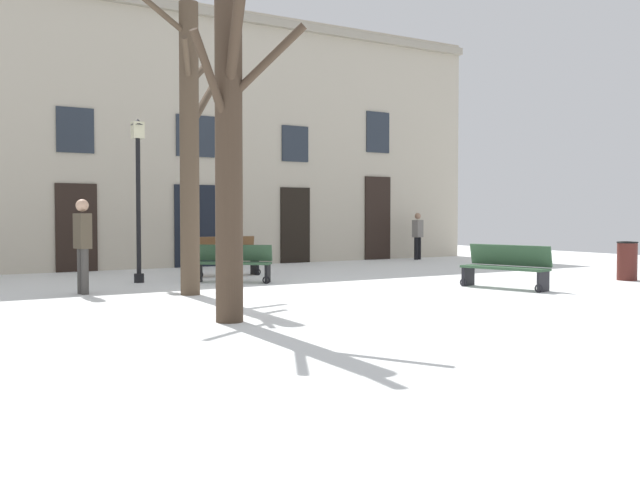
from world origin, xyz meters
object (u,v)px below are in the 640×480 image
at_px(bench_facing_shops, 506,266).
at_px(bench_by_litter_bin, 234,263).
at_px(person_strolling, 418,234).
at_px(litter_bin, 627,261).
at_px(tree_foreground, 189,141).
at_px(tree_near_facade, 229,141).
at_px(bench_back_to_back_right, 226,256).
at_px(streetlamp, 138,182).
at_px(person_by_shop_door, 83,241).

bearing_deg(bench_facing_shops, bench_by_litter_bin, -148.53).
bearing_deg(person_strolling, litter_bin, -114.63).
bearing_deg(bench_by_litter_bin, bench_facing_shops, -5.32).
bearing_deg(bench_by_litter_bin, tree_foreground, -94.68).
bearing_deg(tree_near_facade, bench_back_to_back_right, 66.55).
bearing_deg(litter_bin, bench_back_to_back_right, 141.43).
relative_size(tree_foreground, streetlamp, 1.57).
relative_size(tree_near_facade, person_by_shop_door, 2.67).
height_order(streetlamp, bench_facing_shops, streetlamp).
distance_m(streetlamp, person_strolling, 10.87).
bearing_deg(litter_bin, bench_by_litter_bin, 151.81).
height_order(litter_bin, person_by_shop_door, person_by_shop_door).
xyz_separation_m(tree_near_facade, litter_bin, (10.40, 1.07, -2.09)).
height_order(litter_bin, bench_by_litter_bin, litter_bin).
distance_m(streetlamp, person_by_shop_door, 2.62).
xyz_separation_m(streetlamp, person_by_shop_door, (-1.60, -1.69, -1.21)).
bearing_deg(tree_near_facade, person_by_shop_door, 101.32).
xyz_separation_m(bench_facing_shops, bench_by_litter_bin, (-4.20, 4.09, -0.01)).
xyz_separation_m(tree_near_facade, streetlamp, (0.67, 6.35, -0.32)).
bearing_deg(tree_foreground, person_by_shop_door, 146.23).
height_order(bench_by_litter_bin, person_by_shop_door, person_by_shop_door).
distance_m(tree_near_facade, bench_facing_shops, 7.10).
bearing_deg(tree_foreground, streetlamp, 92.13).
xyz_separation_m(bench_by_litter_bin, person_strolling, (8.54, 4.04, 0.41)).
relative_size(tree_foreground, bench_by_litter_bin, 3.57).
bearing_deg(bench_by_litter_bin, person_strolling, 64.26).
height_order(tree_near_facade, streetlamp, tree_near_facade).
distance_m(streetlamp, litter_bin, 11.22).
relative_size(litter_bin, person_by_shop_door, 0.49).
bearing_deg(bench_by_litter_bin, tree_near_facade, -76.07).
bearing_deg(bench_facing_shops, tree_foreground, -125.53).
distance_m(litter_bin, bench_back_to_back_right, 9.45).
bearing_deg(tree_near_facade, tree_foreground, 77.65).
xyz_separation_m(tree_foreground, person_strolling, (10.25, 5.83, -2.03)).
bearing_deg(streetlamp, tree_foreground, -87.87).
height_order(litter_bin, person_strolling, person_strolling).
distance_m(tree_near_facade, litter_bin, 10.66).
bearing_deg(streetlamp, person_by_shop_door, -133.43).
distance_m(litter_bin, bench_by_litter_bin, 8.99).
height_order(tree_near_facade, person_by_shop_door, tree_near_facade).
xyz_separation_m(tree_near_facade, bench_facing_shops, (6.68, 1.22, -2.08)).
relative_size(tree_foreground, bench_facing_shops, 2.98).
distance_m(tree_foreground, bench_facing_shops, 6.79).
bearing_deg(tree_near_facade, litter_bin, 5.85).
distance_m(tree_foreground, person_by_shop_door, 2.77).
bearing_deg(person_strolling, tree_foreground, -170.70).
distance_m(tree_near_facade, person_by_shop_door, 4.99).
distance_m(tree_near_facade, bench_back_to_back_right, 7.85).
height_order(streetlamp, bench_back_to_back_right, streetlamp).
bearing_deg(person_by_shop_door, bench_back_to_back_right, -69.37).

